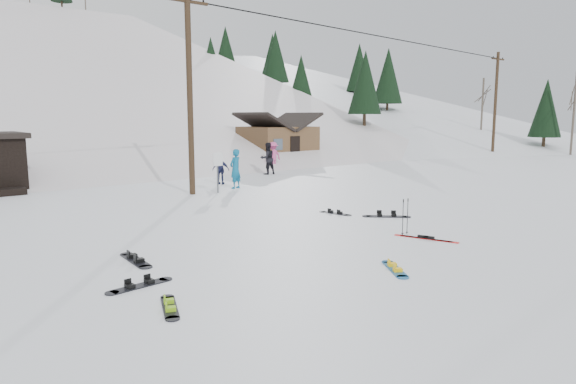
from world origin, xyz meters
TOP-DOWN VIEW (x-y plane):
  - ground at (0.00, 0.00)m, footprint 200.00×200.00m
  - ridge_right at (38.00, 50.00)m, footprint 45.66×93.98m
  - treeline_right at (36.00, 42.00)m, footprint 20.00×60.00m
  - utility_pole at (2.00, 14.00)m, footprint 2.00×0.26m
  - utility_pole_right at (34.00, 17.00)m, footprint 2.00×0.26m
  - trail_sign at (3.10, 13.58)m, footprint 0.50×0.09m
  - cabin at (15.00, 24.00)m, footprint 5.39×4.40m
  - hero_snowboard at (-0.17, 0.78)m, footprint 0.95×1.25m
  - hero_skis at (2.90, 2.09)m, footprint 0.67×1.82m
  - ski_poles at (2.90, 2.85)m, footprint 0.30×0.08m
  - board_scatter_a at (-5.20, 3.45)m, footprint 1.52×0.40m
  - board_scatter_b at (-4.48, 5.32)m, footprint 0.42×1.70m
  - board_scatter_c at (-5.28, 1.95)m, footprint 0.69×1.31m
  - board_scatter_d at (4.61, 4.93)m, footprint 1.29×1.29m
  - board_scatter_f at (3.65, 6.53)m, footprint 0.46×1.36m
  - skier_teal at (4.56, 14.30)m, footprint 0.81×0.66m
  - skier_dark at (9.46, 18.10)m, footprint 1.02×0.85m
  - skier_pink at (11.64, 20.30)m, footprint 1.17×0.68m
  - skier_navy at (4.83, 16.04)m, footprint 0.87×0.90m

SIDE VIEW (x-z plane):
  - ridge_right at x=38.00m, z-range -38.30..16.30m
  - ground at x=0.00m, z-range 0.00..0.00m
  - treeline_right at x=36.00m, z-range -5.00..5.00m
  - board_scatter_f at x=3.65m, z-range -0.02..0.07m
  - board_scatter_c at x=-5.28m, z-range -0.02..0.07m
  - hero_snowboard at x=-0.17m, z-range -0.02..0.08m
  - board_scatter_a at x=-5.20m, z-range -0.03..0.08m
  - hero_skis at x=2.90m, z-range -0.02..0.08m
  - board_scatter_d at x=4.61m, z-range -0.03..0.09m
  - board_scatter_b at x=-4.48m, z-range -0.03..0.09m
  - ski_poles at x=2.90m, z-range 0.01..1.10m
  - skier_navy at x=4.83m, z-range 0.00..1.51m
  - skier_pink at x=11.64m, z-range 0.00..1.80m
  - skier_teal at x=4.56m, z-range 0.00..1.92m
  - skier_dark at x=9.46m, z-range 0.00..1.93m
  - trail_sign at x=3.10m, z-range 0.35..2.20m
  - cabin at x=15.00m, z-range -0.40..3.37m
  - utility_pole at x=2.00m, z-range 0.18..9.18m
  - utility_pole_right at x=34.00m, z-range 0.18..9.18m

